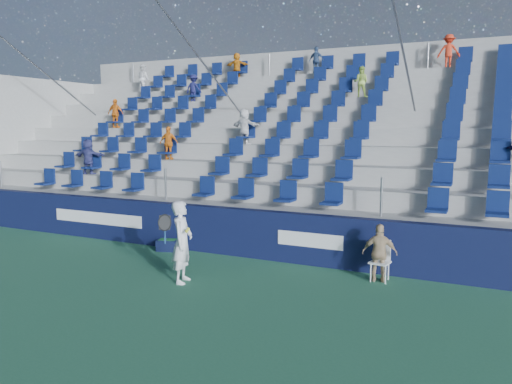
# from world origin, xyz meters

# --- Properties ---
(ground) EXTENTS (70.00, 70.00, 0.00)m
(ground) POSITION_xyz_m (0.00, 0.00, 0.00)
(ground) COLOR #2E6C4A
(ground) RESTS_ON ground
(sponsor_wall) EXTENTS (24.00, 0.32, 1.20)m
(sponsor_wall) POSITION_xyz_m (0.00, 3.15, 0.60)
(sponsor_wall) COLOR #0F1539
(sponsor_wall) RESTS_ON ground
(grandstand) EXTENTS (24.00, 8.17, 6.63)m
(grandstand) POSITION_xyz_m (-0.01, 8.24, 2.14)
(grandstand) COLOR #A7A7A1
(grandstand) RESTS_ON ground
(tennis_player) EXTENTS (0.69, 0.72, 1.73)m
(tennis_player) POSITION_xyz_m (-0.49, 0.67, 0.87)
(tennis_player) COLOR white
(tennis_player) RESTS_ON ground
(line_judge_chair) EXTENTS (0.44, 0.45, 0.87)m
(line_judge_chair) POSITION_xyz_m (3.23, 2.64, 0.50)
(line_judge_chair) COLOR white
(line_judge_chair) RESTS_ON ground
(line_judge) EXTENTS (0.76, 0.42, 1.23)m
(line_judge) POSITION_xyz_m (3.23, 2.50, 0.62)
(line_judge) COLOR tan
(line_judge) RESTS_ON ground
(ball_bin) EXTENTS (0.62, 0.49, 0.30)m
(ball_bin) POSITION_xyz_m (-2.36, 2.75, 0.17)
(ball_bin) COLOR black
(ball_bin) RESTS_ON ground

